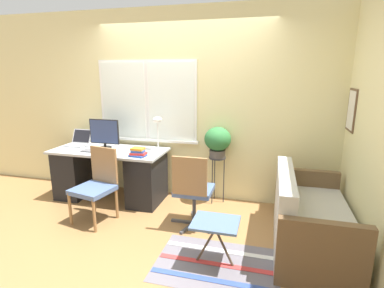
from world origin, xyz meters
The scene contains 17 objects.
ground_plane centered at (0.00, 0.00, 0.00)m, with size 14.00×14.00×0.00m, color #9E7042.
wall_back_with_window centered at (-0.02, 0.79, 1.35)m, with size 9.00×0.12×2.70m.
wall_right_with_picture centered at (2.17, 0.00, 1.35)m, with size 0.08×9.00×2.70m.
desk centered at (-1.00, 0.36, 0.39)m, with size 1.63×0.71×0.74m.
laptop centered at (-1.59, 0.49, 0.79)m, with size 0.31×0.32×0.22m.
monitor centered at (-1.10, 0.43, 0.96)m, with size 0.46×0.18×0.42m.
keyboard centered at (-1.13, 0.20, 0.75)m, with size 0.37×0.13×0.02m.
mouse centered at (-0.89, 0.19, 0.76)m, with size 0.04×0.06×0.03m.
desk_lamp centered at (-0.32, 0.54, 1.11)m, with size 0.13×0.13×0.48m.
book_stack centered at (-0.44, 0.15, 0.79)m, with size 0.23×0.18×0.11m.
desk_chair_wooden centered at (-0.82, -0.28, 0.48)m, with size 0.52×0.53×0.91m.
office_chair_swivel centered at (0.39, -0.17, 0.49)m, with size 0.54×0.57×0.92m.
couch_loveseat centered at (1.67, -0.24, 0.29)m, with size 0.74×1.46×0.81m.
plant_stand centered at (0.53, 0.63, 0.57)m, with size 0.24×0.24×0.67m.
potted_plant centered at (0.53, 0.63, 0.91)m, with size 0.37×0.37×0.42m.
floor_rug_striped centered at (0.80, -0.81, 0.00)m, with size 1.19×0.83×0.01m.
folding_stool centered at (0.78, -0.80, 0.41)m, with size 0.44×0.37×0.46m.
Camera 1 is at (1.23, -3.34, 1.83)m, focal length 28.00 mm.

